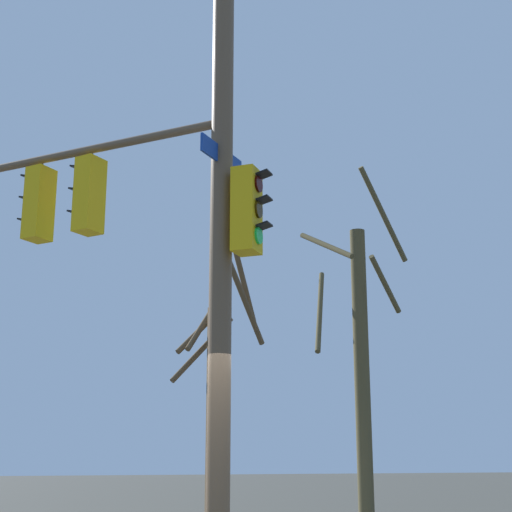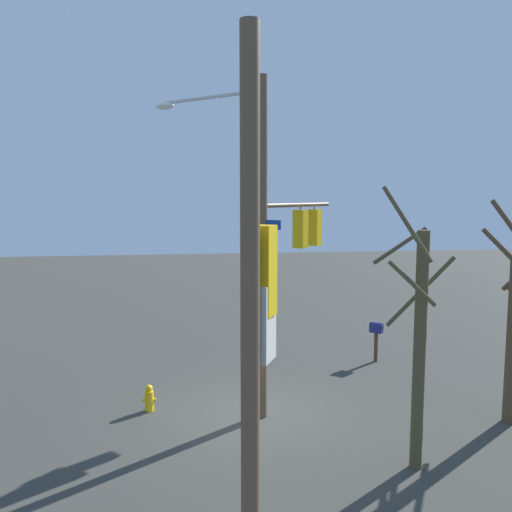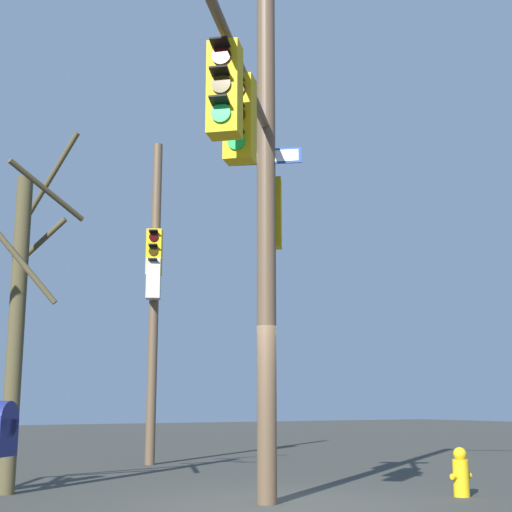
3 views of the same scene
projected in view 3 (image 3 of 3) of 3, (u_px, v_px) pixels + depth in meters
The scene contains 5 objects.
ground_plane at pixel (280, 505), 10.37m from camera, with size 80.00×80.00×0.00m, color #383933.
main_signal_pole_assembly at pixel (270, 164), 10.77m from camera, with size 5.40×3.66×8.79m.
secondary_pole_assembly at pixel (154, 286), 17.76m from camera, with size 0.52×0.74×7.70m.
fire_hydrant at pixel (461, 473), 11.33m from camera, with size 0.38×0.24×0.73m.
bare_tree_behind_pole at pixel (19, 313), 12.09m from camera, with size 1.84×1.79×6.01m.
Camera 3 is at (5.85, 9.13, 1.40)m, focal length 52.43 mm.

